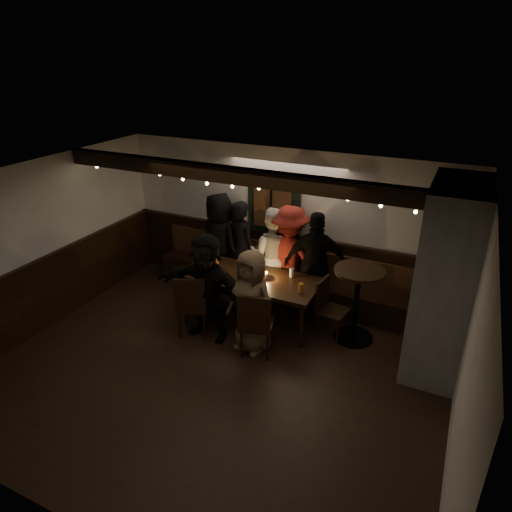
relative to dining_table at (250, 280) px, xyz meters
The scene contains 13 objects.
room 1.26m from the dining_table, ahead, with size 6.02×5.01×2.62m.
dining_table is the anchor object (origin of this frame).
chair_near_left 1.00m from the dining_table, 126.18° to the right, with size 0.60×0.60×1.03m.
chair_near_right 0.99m from the dining_table, 60.11° to the right, with size 0.56×0.56×1.02m.
chair_end 1.26m from the dining_table, ahead, with size 0.47×0.47×0.92m.
high_top 1.66m from the dining_table, ahead, with size 0.73×0.73×1.17m.
person_a 1.26m from the dining_table, 141.90° to the left, with size 0.87×0.57×1.79m, color black.
person_b 0.95m from the dining_table, 125.41° to the left, with size 0.63×0.41×1.73m, color black.
person_c 0.78m from the dining_table, 86.98° to the left, with size 0.82×0.64×1.69m, color beige.
person_d 0.86m from the dining_table, 64.82° to the left, with size 1.14×0.65×1.76m, color maroon.
person_e 1.09m from the dining_table, 38.01° to the left, with size 1.03×0.43×1.76m, color black.
person_f 0.79m from the dining_table, 119.81° to the right, with size 1.55×0.49×1.67m, color black.
person_g 0.80m from the dining_table, 63.00° to the right, with size 0.77×0.50×1.57m, color brown.
Camera 1 is at (2.67, -4.33, 4.07)m, focal length 32.00 mm.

